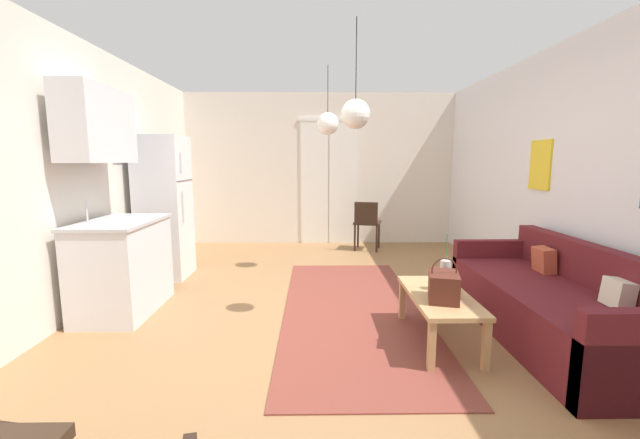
% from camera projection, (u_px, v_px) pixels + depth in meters
% --- Properties ---
extents(ground_plane, '(5.33, 7.98, 0.10)m').
position_uv_depth(ground_plane, '(326.00, 330.00, 3.62)').
color(ground_plane, '#996D44').
extents(wall_back, '(4.93, 0.13, 2.66)m').
position_uv_depth(wall_back, '(320.00, 170.00, 7.11)').
color(wall_back, silver).
rests_on(wall_back, ground_plane).
extents(wall_right, '(0.12, 7.58, 2.66)m').
position_uv_depth(wall_right, '(604.00, 178.00, 3.44)').
color(wall_right, silver).
rests_on(wall_right, ground_plane).
extents(wall_left, '(0.12, 7.58, 2.66)m').
position_uv_depth(wall_left, '(43.00, 178.00, 3.38)').
color(wall_left, silver).
rests_on(wall_left, ground_plane).
extents(area_rug, '(1.36, 3.34, 0.01)m').
position_uv_depth(area_rug, '(353.00, 309.00, 3.98)').
color(area_rug, brown).
rests_on(area_rug, ground_plane).
extents(couch, '(0.86, 2.13, 0.79)m').
position_uv_depth(couch, '(556.00, 307.00, 3.31)').
color(couch, '#5B191E').
rests_on(couch, ground_plane).
extents(coffee_table, '(0.47, 1.02, 0.41)m').
position_uv_depth(coffee_table, '(439.00, 300.00, 3.23)').
color(coffee_table, tan).
rests_on(coffee_table, ground_plane).
extents(bamboo_vase, '(0.09, 0.09, 0.47)m').
position_uv_depth(bamboo_vase, '(445.00, 275.00, 3.30)').
color(bamboo_vase, beige).
rests_on(bamboo_vase, coffee_table).
extents(handbag, '(0.29, 0.36, 0.34)m').
position_uv_depth(handbag, '(444.00, 286.00, 3.06)').
color(handbag, '#512319').
rests_on(handbag, coffee_table).
extents(refrigerator, '(0.58, 0.62, 1.79)m').
position_uv_depth(refrigerator, '(164.00, 207.00, 5.03)').
color(refrigerator, white).
rests_on(refrigerator, ground_plane).
extents(kitchen_counter, '(0.63, 1.05, 2.16)m').
position_uv_depth(kitchen_counter, '(116.00, 230.00, 3.84)').
color(kitchen_counter, silver).
rests_on(kitchen_counter, ground_plane).
extents(accent_chair, '(0.51, 0.50, 0.82)m').
position_uv_depth(accent_chair, '(367.00, 222.00, 6.57)').
color(accent_chair, black).
rests_on(accent_chair, ground_plane).
extents(pendant_lamp_near, '(0.25, 0.25, 0.91)m').
position_uv_depth(pendant_lamp_near, '(356.00, 114.00, 3.38)').
color(pendant_lamp_near, black).
extents(pendant_lamp_far, '(0.28, 0.28, 0.85)m').
position_uv_depth(pendant_lamp_far, '(328.00, 124.00, 5.02)').
color(pendant_lamp_far, black).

